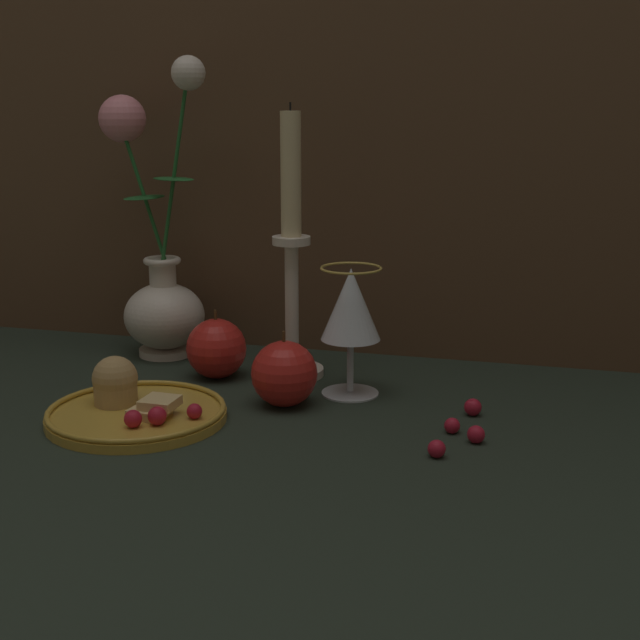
{
  "coord_description": "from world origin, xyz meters",
  "views": [
    {
      "loc": [
        0.3,
        -0.93,
        0.34
      ],
      "look_at": [
        0.05,
        0.01,
        0.1
      ],
      "focal_mm": 50.0,
      "sensor_mm": 36.0,
      "label": 1
    }
  ],
  "objects": [
    {
      "name": "vase",
      "position": [
        -0.21,
        0.15,
        0.12
      ],
      "size": [
        0.15,
        0.11,
        0.39
      ],
      "color": "silver",
      "rests_on": "ground_plane"
    },
    {
      "name": "apple_near_glass",
      "position": [
        0.01,
        -0.01,
        0.04
      ],
      "size": [
        0.08,
        0.08,
        0.09
      ],
      "color": "red",
      "rests_on": "ground_plane"
    },
    {
      "name": "berry_near_plate",
      "position": [
        0.21,
        -0.05,
        0.01
      ],
      "size": [
        0.02,
        0.02,
        0.02
      ],
      "primitive_type": "sphere",
      "color": "#AD192D",
      "rests_on": "ground_plane"
    },
    {
      "name": "berry_by_glass_stem",
      "position": [
        0.23,
        0.01,
        0.01
      ],
      "size": [
        0.02,
        0.02,
        0.02
      ],
      "primitive_type": "sphere",
      "color": "#AD192D",
      "rests_on": "ground_plane"
    },
    {
      "name": "candlestick",
      "position": [
        -0.01,
        0.1,
        0.14
      ],
      "size": [
        0.08,
        0.08,
        0.34
      ],
      "color": "silver",
      "rests_on": "ground_plane"
    },
    {
      "name": "plate_with_pastries",
      "position": [
        -0.13,
        -0.09,
        0.01
      ],
      "size": [
        0.2,
        0.2,
        0.06
      ],
      "color": "gold",
      "rests_on": "ground_plane"
    },
    {
      "name": "apple_beside_vase",
      "position": [
        -0.1,
        0.07,
        0.04
      ],
      "size": [
        0.08,
        0.08,
        0.09
      ],
      "color": "red",
      "rests_on": "ground_plane"
    },
    {
      "name": "berry_under_candlestick",
      "position": [
        0.24,
        -0.07,
        0.01
      ],
      "size": [
        0.02,
        0.02,
        0.02
      ],
      "primitive_type": "sphere",
      "color": "#AD192D",
      "rests_on": "ground_plane"
    },
    {
      "name": "ground_plane",
      "position": [
        0.0,
        0.0,
        0.0
      ],
      "size": [
        2.4,
        2.4,
        0.0
      ],
      "primitive_type": "plane",
      "color": "#232D23",
      "rests_on": "ground"
    },
    {
      "name": "wine_glass",
      "position": [
        0.08,
        0.05,
        0.1
      ],
      "size": [
        0.07,
        0.07,
        0.15
      ],
      "color": "silver",
      "rests_on": "ground_plane"
    },
    {
      "name": "berry_front_center",
      "position": [
        0.2,
        -0.12,
        0.01
      ],
      "size": [
        0.02,
        0.02,
        0.02
      ],
      "primitive_type": "sphere",
      "color": "#AD192D",
      "rests_on": "ground_plane"
    }
  ]
}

